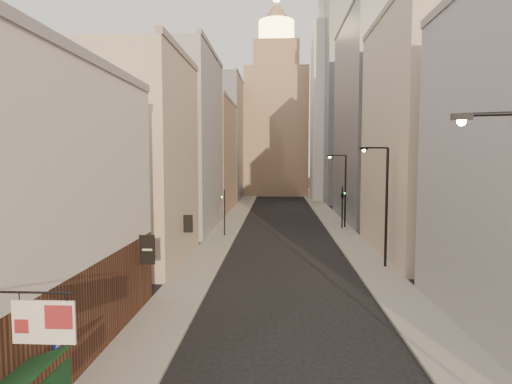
% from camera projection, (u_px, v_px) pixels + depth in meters
% --- Properties ---
extents(sidewalk_left, '(3.00, 140.00, 0.15)m').
position_uv_depth(sidewalk_left, '(238.00, 214.00, 62.68)').
color(sidewalk_left, gray).
rests_on(sidewalk_left, ground).
extents(sidewalk_right, '(3.00, 140.00, 0.15)m').
position_uv_depth(sidewalk_right, '(327.00, 215.00, 62.04)').
color(sidewalk_right, gray).
rests_on(sidewalk_right, ground).
extents(near_building_left, '(8.30, 23.04, 12.30)m').
position_uv_depth(near_building_left, '(14.00, 215.00, 16.63)').
color(near_building_left, '#543222').
rests_on(near_building_left, ground).
extents(left_bldg_beige, '(8.00, 12.00, 16.00)m').
position_uv_depth(left_bldg_beige, '(133.00, 161.00, 33.45)').
color(left_bldg_beige, tan).
rests_on(left_bldg_beige, ground).
extents(left_bldg_grey, '(8.00, 16.00, 20.00)m').
position_uv_depth(left_bldg_grey, '(179.00, 143.00, 49.23)').
color(left_bldg_grey, gray).
rests_on(left_bldg_grey, ground).
extents(left_bldg_tan, '(8.00, 18.00, 17.00)m').
position_uv_depth(left_bldg_tan, '(206.00, 157.00, 67.27)').
color(left_bldg_tan, '#916F54').
rests_on(left_bldg_tan, ground).
extents(left_bldg_wingrid, '(8.00, 20.00, 24.00)m').
position_uv_depth(left_bldg_wingrid, '(222.00, 140.00, 86.91)').
color(left_bldg_wingrid, gray).
rests_on(left_bldg_wingrid, ground).
extents(right_bldg_beige, '(8.00, 16.00, 20.00)m').
position_uv_depth(right_bldg_beige, '(428.00, 137.00, 36.10)').
color(right_bldg_beige, tan).
rests_on(right_bldg_beige, ground).
extents(right_bldg_wingrid, '(8.00, 20.00, 26.00)m').
position_uv_depth(right_bldg_wingrid, '(375.00, 122.00, 55.78)').
color(right_bldg_wingrid, gray).
rests_on(right_bldg_wingrid, ground).
extents(highrise, '(21.00, 23.00, 51.20)m').
position_uv_depth(highrise, '(375.00, 68.00, 82.38)').
color(highrise, gray).
rests_on(highrise, ground).
extents(clock_tower, '(14.00, 14.00, 44.90)m').
position_uv_depth(clock_tower, '(276.00, 117.00, 97.88)').
color(clock_tower, '#916F54').
rests_on(clock_tower, ground).
extents(white_tower, '(8.00, 8.00, 41.50)m').
position_uv_depth(white_tower, '(332.00, 105.00, 83.32)').
color(white_tower, silver).
rests_on(white_tower, ground).
extents(streetlamp_mid, '(2.27, 0.98, 9.04)m').
position_uv_depth(streetlamp_mid, '(384.00, 200.00, 31.56)').
color(streetlamp_mid, black).
rests_on(streetlamp_mid, ground).
extents(streetlamp_far, '(2.26, 0.48, 8.64)m').
position_uv_depth(streetlamp_far, '(343.00, 187.00, 50.02)').
color(streetlamp_far, black).
rests_on(streetlamp_far, ground).
extents(traffic_light_left, '(0.54, 0.43, 5.00)m').
position_uv_depth(traffic_light_left, '(224.00, 204.00, 44.67)').
color(traffic_light_left, black).
rests_on(traffic_light_left, ground).
extents(traffic_light_right, '(0.62, 0.58, 5.00)m').
position_uv_depth(traffic_light_right, '(342.00, 197.00, 49.30)').
color(traffic_light_right, black).
rests_on(traffic_light_right, ground).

